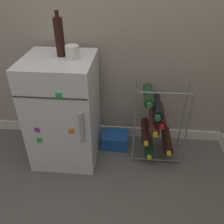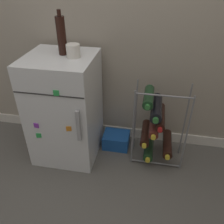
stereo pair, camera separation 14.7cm
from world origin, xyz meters
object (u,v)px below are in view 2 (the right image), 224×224
at_px(fridge_top_bottle, 61,35).
at_px(soda_box, 116,140).
at_px(mini_fridge, 65,109).
at_px(wine_rack, 155,125).
at_px(fridge_top_cup, 73,51).

bearing_deg(fridge_top_bottle, soda_box, 12.58).
relative_size(mini_fridge, soda_box, 3.80).
xyz_separation_m(wine_rack, fridge_top_bottle, (-0.67, 0.01, 0.63)).
height_order(wine_rack, fridge_top_bottle, fridge_top_bottle).
bearing_deg(soda_box, fridge_top_cup, -155.79).
bearing_deg(fridge_top_cup, mini_fridge, -178.32).
bearing_deg(fridge_top_bottle, fridge_top_cup, -26.02).
height_order(soda_box, fridge_top_cup, fridge_top_cup).
height_order(mini_fridge, fridge_top_bottle, fridge_top_bottle).
xyz_separation_m(wine_rack, fridge_top_cup, (-0.58, -0.03, 0.54)).
xyz_separation_m(fridge_top_cup, fridge_top_bottle, (-0.09, 0.04, 0.08)).
distance_m(mini_fridge, fridge_top_cup, 0.47).
xyz_separation_m(soda_box, fridge_top_cup, (-0.27, -0.12, 0.81)).
bearing_deg(fridge_top_cup, soda_box, 24.21).
distance_m(fridge_top_cup, fridge_top_bottle, 0.13).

